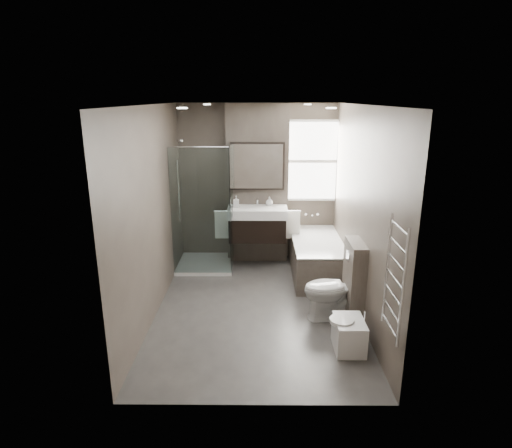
{
  "coord_description": "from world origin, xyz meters",
  "views": [
    {
      "loc": [
        0.02,
        -5.15,
        2.69
      ],
      "look_at": [
        -0.01,
        0.15,
        1.11
      ],
      "focal_mm": 30.0,
      "sensor_mm": 36.0,
      "label": 1
    }
  ],
  "objects_px": {
    "bathtub": "(316,255)",
    "bidet": "(349,334)",
    "toilet": "(335,289)",
    "vanity": "(257,223)"
  },
  "relations": [
    {
      "from": "bathtub",
      "to": "bidet",
      "type": "bearing_deg",
      "value": -87.53
    },
    {
      "from": "vanity",
      "to": "bathtub",
      "type": "relative_size",
      "value": 0.59
    },
    {
      "from": "vanity",
      "to": "toilet",
      "type": "height_order",
      "value": "vanity"
    },
    {
      "from": "toilet",
      "to": "bidet",
      "type": "relative_size",
      "value": 1.67
    },
    {
      "from": "bathtub",
      "to": "toilet",
      "type": "distance_m",
      "value": 1.38
    },
    {
      "from": "vanity",
      "to": "bathtub",
      "type": "height_order",
      "value": "vanity"
    },
    {
      "from": "bathtub",
      "to": "bidet",
      "type": "xyz_separation_m",
      "value": [
        0.09,
        -2.09,
        -0.13
      ]
    },
    {
      "from": "bathtub",
      "to": "bidet",
      "type": "height_order",
      "value": "bathtub"
    },
    {
      "from": "toilet",
      "to": "bidet",
      "type": "height_order",
      "value": "toilet"
    },
    {
      "from": "toilet",
      "to": "bidet",
      "type": "distance_m",
      "value": 0.74
    }
  ]
}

